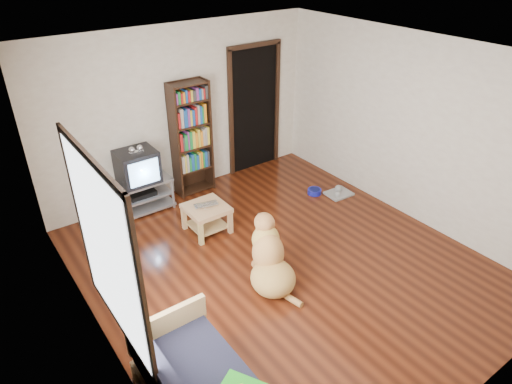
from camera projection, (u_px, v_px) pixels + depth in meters
ground at (282, 264)px, 5.82m from camera, size 5.00×5.00×0.00m
ceiling at (290, 57)px, 4.53m from camera, size 5.00×5.00×0.00m
wall_back at (181, 112)px, 6.93m from camera, size 4.50×0.00×4.50m
wall_front at (496, 298)px, 3.42m from camera, size 4.50×0.00×4.50m
wall_left at (88, 242)px, 4.03m from camera, size 0.00×5.00×5.00m
wall_right at (411, 129)px, 6.32m from camera, size 0.00×5.00×5.00m
laptop at (207, 207)px, 6.24m from camera, size 0.37×0.28×0.03m
dog_bowl at (314, 191)px, 7.35m from camera, size 0.22×0.22×0.08m
grey_rag at (339, 194)px, 7.34m from camera, size 0.42×0.34×0.03m
window at (106, 252)px, 3.58m from camera, size 0.03×1.46×1.70m
doorway at (254, 106)px, 7.69m from camera, size 1.03×0.05×2.19m
tv_stand at (141, 195)px, 6.81m from camera, size 0.90×0.45×0.50m
crt_tv at (137, 166)px, 6.59m from camera, size 0.55×0.52×0.58m
bookshelf at (191, 133)px, 6.99m from camera, size 0.60×0.30×1.80m
coffee_table at (207, 214)px, 6.33m from camera, size 0.55×0.55×0.40m
dog at (270, 260)px, 5.38m from camera, size 0.70×1.03×0.85m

